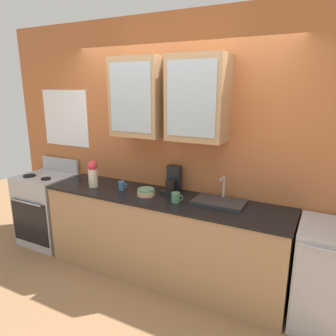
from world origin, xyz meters
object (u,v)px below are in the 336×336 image
at_px(sink_faucet, 219,201).
at_px(coffee_maker, 172,182).
at_px(bowl_stack, 146,192).
at_px(stove_range, 48,208).
at_px(dishwasher, 332,278).
at_px(cup_near_bowls, 122,186).
at_px(cup_near_sink, 176,197).
at_px(vase, 93,173).

distance_m(sink_faucet, coffee_maker, 0.59).
bearing_deg(coffee_maker, bowl_stack, -130.43).
xyz_separation_m(stove_range, dishwasher, (3.40, -0.00, -0.01)).
height_order(bowl_stack, dishwasher, bowl_stack).
height_order(stove_range, cup_near_bowls, stove_range).
distance_m(stove_range, cup_near_sink, 2.01).
height_order(vase, cup_near_bowls, vase).
relative_size(bowl_stack, cup_near_sink, 1.51).
bearing_deg(coffee_maker, stove_range, -173.73).
bearing_deg(vase, cup_near_sink, -0.69).
bearing_deg(cup_near_sink, coffee_maker, 122.97).
bearing_deg(cup_near_bowls, stove_range, 179.44).
height_order(stove_range, cup_near_sink, stove_range).
distance_m(cup_near_bowls, coffee_maker, 0.57).
relative_size(bowl_stack, dishwasher, 0.20).
bearing_deg(sink_faucet, bowl_stack, -169.92).
xyz_separation_m(bowl_stack, vase, (-0.70, -0.02, 0.12)).
bearing_deg(stove_range, vase, -4.09).
xyz_separation_m(cup_near_sink, dishwasher, (1.46, 0.07, -0.52)).
distance_m(cup_near_sink, dishwasher, 1.55).
height_order(cup_near_bowls, coffee_maker, coffee_maker).
xyz_separation_m(stove_range, bowl_stack, (1.57, -0.04, 0.50)).
distance_m(sink_faucet, bowl_stack, 0.78).
bearing_deg(stove_range, cup_near_bowls, -0.56).
bearing_deg(cup_near_sink, vase, 179.31).
height_order(sink_faucet, cup_near_bowls, sink_faucet).
relative_size(stove_range, sink_faucet, 2.21).
relative_size(sink_faucet, cup_near_bowls, 4.61).
bearing_deg(coffee_maker, sink_faucet, -9.44).
xyz_separation_m(sink_faucet, cup_near_sink, (-0.40, -0.17, 0.03)).
distance_m(vase, cup_near_bowls, 0.39).
xyz_separation_m(stove_range, coffee_maker, (1.77, 0.19, 0.57)).
bearing_deg(coffee_maker, cup_near_bowls, -158.74).
height_order(cup_near_sink, coffee_maker, coffee_maker).
relative_size(bowl_stack, vase, 0.61).
xyz_separation_m(bowl_stack, cup_near_sink, (0.37, -0.04, 0.01)).
bearing_deg(cup_near_sink, dishwasher, 2.81).
height_order(dishwasher, coffee_maker, coffee_maker).
distance_m(bowl_stack, dishwasher, 1.90).
xyz_separation_m(cup_near_bowls, dishwasher, (2.16, 0.01, -0.52)).
bearing_deg(stove_range, sink_faucet, 2.42).
distance_m(sink_faucet, dishwasher, 1.17).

